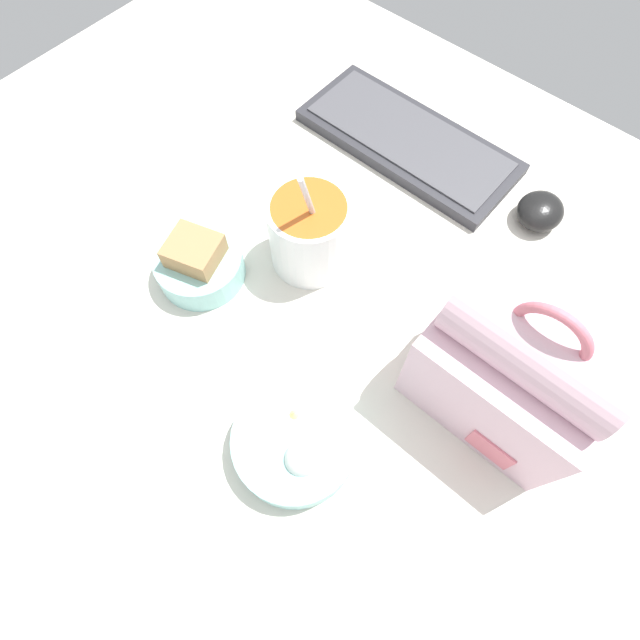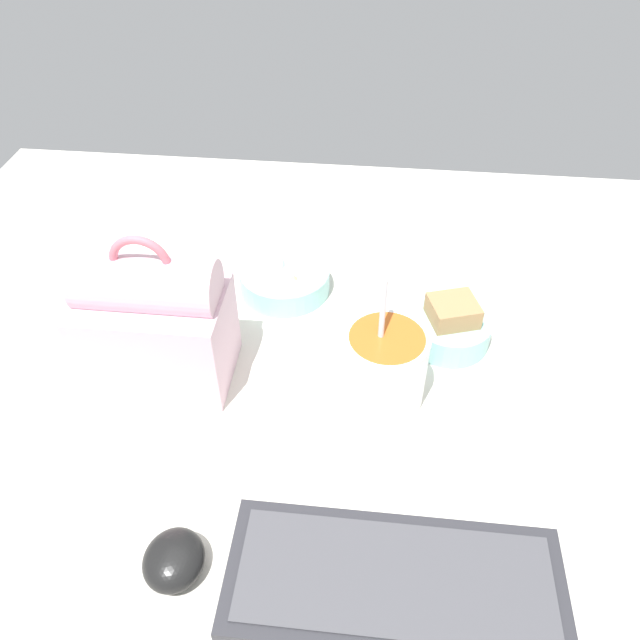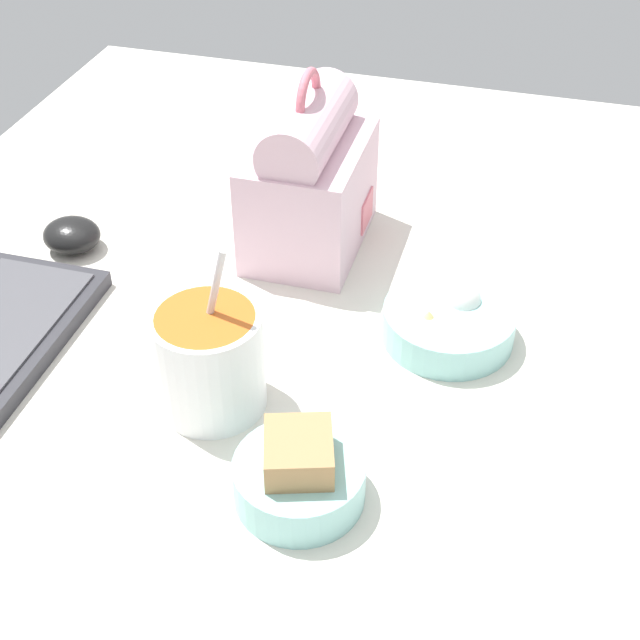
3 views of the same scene
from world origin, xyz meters
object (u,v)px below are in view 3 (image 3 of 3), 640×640
Objects in this scene: bento_bowl_snacks at (448,322)px; computer_mouse at (72,235)px; lunch_bag at (309,180)px; bento_bowl_sandwich at (299,475)px; soup_cup at (209,359)px.

computer_mouse is at bearing 84.51° from bento_bowl_snacks.
lunch_bag is 28.95cm from computer_mouse.
bento_bowl_sandwich is 26.07cm from bento_bowl_snacks.
bento_bowl_snacks is at bearing -52.38° from soup_cup.
computer_mouse is (4.38, 45.57, -0.13)cm from bento_bowl_snacks.
lunch_bag reaches higher than computer_mouse.
bento_bowl_snacks is at bearing -95.49° from computer_mouse.
bento_bowl_sandwich is 46.78cm from computer_mouse.
computer_mouse is at bearing 51.83° from soup_cup.
bento_bowl_snacks is at bearing -19.74° from bento_bowl_sandwich.
lunch_bag is 1.93× the size of bento_bowl_sandwich.
soup_cup reaches higher than computer_mouse.
bento_bowl_sandwich reaches higher than computer_mouse.
bento_bowl_sandwich reaches higher than bento_bowl_snacks.
lunch_bag is 39.61cm from bento_bowl_sandwich.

